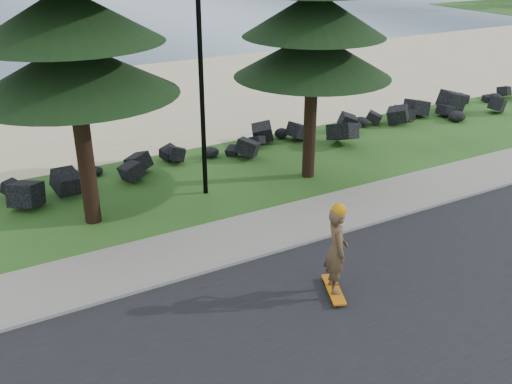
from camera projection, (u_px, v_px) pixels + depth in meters
ground at (256, 237)px, 14.98m from camera, size 160.00×160.00×0.00m
road at (365, 332)px, 11.40m from camera, size 160.00×7.00×0.02m
kerb at (274, 251)px, 14.24m from camera, size 160.00×0.20×0.10m
sidewalk at (253, 232)px, 15.12m from camera, size 160.00×2.00×0.08m
beach_sand at (105, 104)px, 26.51m from camera, size 160.00×15.00×0.01m
ocean at (3, 14)px, 55.53m from camera, size 160.00×58.00×0.01m
seawall_boulders at (177, 167)px, 19.43m from camera, size 60.00×2.40×1.10m
lamp_post at (200, 57)px, 15.81m from camera, size 0.25×0.14×8.14m
skateboarder at (336, 250)px, 12.18m from camera, size 0.72×1.20×2.20m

